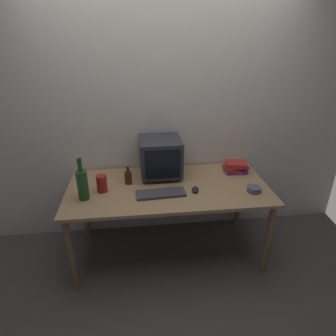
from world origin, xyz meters
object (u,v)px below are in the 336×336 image
Objects in this scene: bottle_tall at (82,184)px; metal_canister at (102,184)px; computer_mouse at (195,190)px; book_stack at (236,167)px; cd_spindle at (254,189)px; keyboard at (161,193)px; bottle_short at (128,177)px; crt_monitor at (160,157)px.

metal_canister is at bearing 38.08° from bottle_tall.
book_stack is (0.47, 0.33, 0.04)m from computer_mouse.
bottle_tall reaches higher than cd_spindle.
bottle_short is (-0.28, 0.24, 0.05)m from keyboard.
bottle_tall is 0.19m from metal_canister.
computer_mouse is at bearing -20.63° from bottle_short.
bottle_tall is (-0.94, -0.01, 0.12)m from computer_mouse.
cd_spindle is at bearing 7.21° from computer_mouse.
bottle_short is at bearing 173.47° from computer_mouse.
keyboard is 0.81m from cd_spindle.
book_stack is at bearing 49.06° from computer_mouse.
metal_canister reaches higher than keyboard.
bottle_tall is at bearing -141.92° from metal_canister.
computer_mouse is at bearing 0.72° from bottle_tall.
keyboard is at bearing -155.52° from book_stack.
bottle_tall is 1.45m from cd_spindle.
bottle_tall is (-0.64, 0.01, 0.13)m from keyboard.
bottle_tall is 1.52× the size of book_stack.
crt_monitor is 3.95× the size of computer_mouse.
keyboard is 0.85m from book_stack.
keyboard is 2.44× the size of bottle_short.
computer_mouse is at bearing 173.10° from cd_spindle.
cd_spindle is at bearing -85.20° from book_stack.
bottle_short is 0.70× the size of book_stack.
book_stack is at bearing 6.10° from bottle_short.
crt_monitor is 0.42m from keyboard.
keyboard is 2.80× the size of metal_canister.
book_stack is 2.04× the size of cd_spindle.
crt_monitor is at bearing 28.28° from bottle_tall.
crt_monitor reaches higher than keyboard.
book_stack is (1.42, 0.34, -0.08)m from bottle_tall.
keyboard is 4.20× the size of computer_mouse.
crt_monitor is at bearing 141.83° from computer_mouse.
metal_canister is at bearing -172.79° from computer_mouse.
metal_canister reaches higher than book_stack.
bottle_tall is 2.16× the size of bottle_short.
crt_monitor is 0.90m from cd_spindle.
keyboard is at bearing -0.95° from bottle_tall.
book_stack reaches higher than keyboard.
book_stack is 0.39m from cd_spindle.
keyboard is at bearing -161.64° from computer_mouse.
computer_mouse is 0.95m from bottle_tall.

